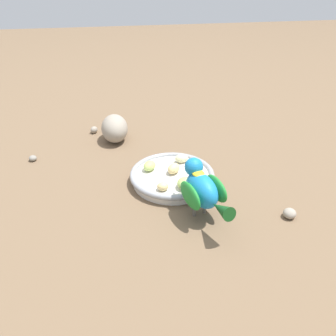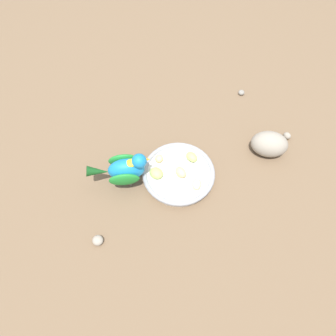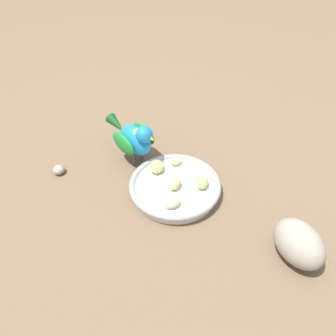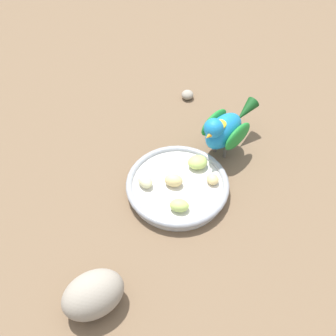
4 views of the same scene
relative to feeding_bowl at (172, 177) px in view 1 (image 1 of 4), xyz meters
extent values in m
plane|color=brown|center=(-0.02, 0.01, -0.02)|extent=(4.00, 4.00, 0.00)
cylinder|color=beige|center=(0.00, 0.00, 0.00)|extent=(0.19, 0.19, 0.02)
torus|color=#93969B|center=(0.00, 0.00, 0.01)|extent=(0.21, 0.21, 0.01)
ellipsoid|color=beige|center=(-0.03, -0.05, 0.02)|extent=(0.04, 0.03, 0.02)
ellipsoid|color=#E5C67F|center=(0.00, -0.01, 0.02)|extent=(0.04, 0.04, 0.03)
ellipsoid|color=#B2CC66|center=(0.05, -0.03, 0.02)|extent=(0.04, 0.05, 0.02)
ellipsoid|color=#E5C67F|center=(0.03, 0.06, 0.02)|extent=(0.03, 0.02, 0.02)
ellipsoid|color=#B2CC66|center=(-0.02, 0.06, 0.02)|extent=(0.05, 0.05, 0.02)
cylinder|color=#59544C|center=(-0.03, 0.14, 0.00)|extent=(0.01, 0.01, 0.03)
cylinder|color=#59544C|center=(-0.05, 0.13, 0.00)|extent=(0.01, 0.01, 0.03)
ellipsoid|color=#197AB7|center=(-0.04, 0.14, 0.05)|extent=(0.08, 0.11, 0.07)
ellipsoid|color=#1E7F2D|center=(-0.01, 0.15, 0.05)|extent=(0.04, 0.08, 0.05)
ellipsoid|color=#1E7F2D|center=(-0.07, 0.13, 0.05)|extent=(0.04, 0.08, 0.05)
cone|color=#144719|center=(-0.06, 0.21, 0.05)|extent=(0.05, 0.07, 0.04)
sphere|color=#197AB7|center=(-0.03, 0.10, 0.09)|extent=(0.05, 0.05, 0.04)
cone|color=orange|center=(-0.02, 0.08, 0.08)|extent=(0.02, 0.02, 0.01)
ellipsoid|color=yellow|center=(-0.03, 0.12, 0.08)|extent=(0.03, 0.04, 0.01)
ellipsoid|color=gray|center=(0.13, -0.25, 0.02)|extent=(0.08, 0.11, 0.08)
ellipsoid|color=gray|center=(0.19, -0.31, -0.01)|extent=(0.03, 0.03, 0.02)
ellipsoid|color=gray|center=(0.35, -0.16, -0.01)|extent=(0.03, 0.03, 0.01)
ellipsoid|color=gray|center=(-0.23, 0.17, 0.00)|extent=(0.04, 0.04, 0.02)
camera|label=1|loc=(0.12, 0.75, 0.49)|focal=39.93mm
camera|label=2|loc=(-0.47, -0.05, 0.81)|focal=35.22mm
camera|label=3|loc=(-0.23, -0.46, 0.52)|focal=35.10mm
camera|label=4|loc=(0.48, -0.32, 0.73)|focal=49.71mm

